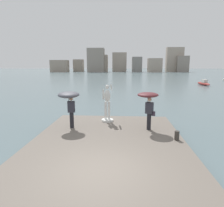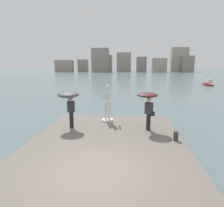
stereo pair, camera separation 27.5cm
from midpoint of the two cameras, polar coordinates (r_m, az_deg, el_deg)
ground_plane at (r=46.18m, az=3.81°, el=6.05°), size 400.00×400.00×0.00m
pier at (r=8.92m, az=-1.09°, el=-12.90°), size 7.00×10.20×0.40m
statue_white_figure at (r=12.20m, az=-0.67°, el=-0.69°), size 0.72×0.92×2.27m
onlooker_left at (r=11.08m, az=-11.38°, el=1.52°), size 1.31×1.32×2.01m
onlooker_right at (r=10.68m, az=10.84°, el=1.02°), size 1.48×1.48×1.99m
mooring_bollard at (r=9.76m, az=18.40°, el=-8.74°), size 0.21×0.21×0.42m
boat_near at (r=42.85m, az=25.66°, el=5.16°), size 1.23×4.99×1.13m
distant_skyline at (r=118.17m, az=4.23°, el=11.42°), size 77.67×13.03×13.87m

